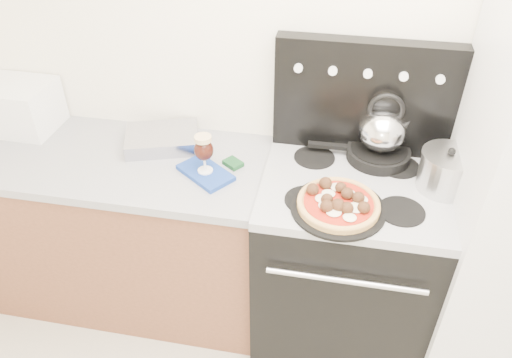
% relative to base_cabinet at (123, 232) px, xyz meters
% --- Properties ---
extents(room_shell, '(3.52, 3.01, 2.52)m').
position_rel_base_cabinet_xyz_m(room_shell, '(1.02, -0.91, 0.82)').
color(room_shell, beige).
rests_on(room_shell, ground).
extents(base_cabinet, '(1.45, 0.60, 0.86)m').
position_rel_base_cabinet_xyz_m(base_cabinet, '(0.00, 0.00, 0.00)').
color(base_cabinet, brown).
rests_on(base_cabinet, ground).
extents(countertop, '(1.48, 0.63, 0.04)m').
position_rel_base_cabinet_xyz_m(countertop, '(0.00, 0.00, 0.45)').
color(countertop, '#97979D').
rests_on(countertop, base_cabinet).
extents(stove_body, '(0.76, 0.65, 0.88)m').
position_rel_base_cabinet_xyz_m(stove_body, '(1.10, -0.02, 0.01)').
color(stove_body, black).
rests_on(stove_body, ground).
extents(cooktop, '(0.76, 0.65, 0.04)m').
position_rel_base_cabinet_xyz_m(cooktop, '(1.10, -0.02, 0.47)').
color(cooktop, '#ADADB2').
rests_on(cooktop, stove_body).
extents(backguard, '(0.76, 0.08, 0.50)m').
position_rel_base_cabinet_xyz_m(backguard, '(1.10, 0.25, 0.74)').
color(backguard, black).
rests_on(backguard, cooktop).
extents(toaster_oven, '(0.37, 0.28, 0.23)m').
position_rel_base_cabinet_xyz_m(toaster_oven, '(-0.51, 0.16, 0.58)').
color(toaster_oven, white).
rests_on(toaster_oven, countertop).
extents(foil_sheet, '(0.38, 0.33, 0.07)m').
position_rel_base_cabinet_xyz_m(foil_sheet, '(0.22, 0.13, 0.50)').
color(foil_sheet, silver).
rests_on(foil_sheet, countertop).
extents(oven_mitt, '(0.28, 0.25, 0.02)m').
position_rel_base_cabinet_xyz_m(oven_mitt, '(0.48, -0.06, 0.48)').
color(oven_mitt, navy).
rests_on(oven_mitt, countertop).
extents(beer_glass, '(0.10, 0.10, 0.18)m').
position_rel_base_cabinet_xyz_m(beer_glass, '(0.48, -0.06, 0.58)').
color(beer_glass, black).
rests_on(beer_glass, oven_mitt).
extents(pizza_pan, '(0.42, 0.42, 0.01)m').
position_rel_base_cabinet_xyz_m(pizza_pan, '(1.05, -0.20, 0.50)').
color(pizza_pan, black).
rests_on(pizza_pan, cooktop).
extents(pizza, '(0.34, 0.34, 0.04)m').
position_rel_base_cabinet_xyz_m(pizza, '(1.05, -0.20, 0.52)').
color(pizza, '#C07F3F').
rests_on(pizza, pizza_pan).
extents(skillet, '(0.28, 0.28, 0.05)m').
position_rel_base_cabinet_xyz_m(skillet, '(1.20, 0.17, 0.51)').
color(skillet, black).
rests_on(skillet, cooktop).
extents(tea_kettle, '(0.26, 0.26, 0.22)m').
position_rel_base_cabinet_xyz_m(tea_kettle, '(1.20, 0.17, 0.65)').
color(tea_kettle, silver).
rests_on(tea_kettle, skillet).
extents(stock_pot, '(0.25, 0.25, 0.15)m').
position_rel_base_cabinet_xyz_m(stock_pot, '(1.45, 0.01, 0.57)').
color(stock_pot, silver).
rests_on(stock_pot, cooktop).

